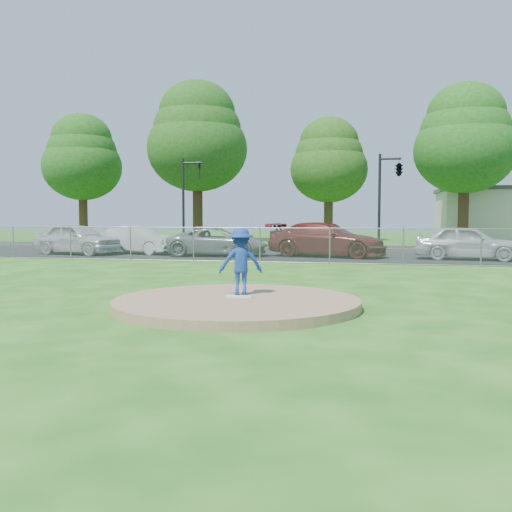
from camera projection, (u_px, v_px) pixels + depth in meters
The scene contains 19 objects.
ground at pixel (299, 268), 22.23m from camera, with size 120.00×120.00×0.00m, color #1F5813.
pitchers_mound at pixel (237, 303), 12.48m from camera, with size 5.40×5.40×0.20m, color #8F6B4E.
pitching_rubber at pixel (239, 296), 12.66m from camera, with size 0.60×0.15×0.04m, color white.
chain_link_fence at pixel (306, 246), 24.13m from camera, with size 40.00×0.06×1.50m, color gray.
parking_lot at pixel (317, 256), 28.57m from camera, with size 50.00×8.00×0.01m, color black.
street at pixel (330, 248), 35.88m from camera, with size 60.00×7.00×0.01m, color black.
tree_far_left at pixel (82, 157), 48.81m from camera, with size 6.72×6.72×10.74m.
tree_left at pixel (197, 136), 44.45m from camera, with size 7.84×7.84×12.53m.
tree_center at pixel (329, 160), 45.39m from camera, with size 6.16×6.16×9.84m.
tree_right at pixel (465, 138), 41.24m from camera, with size 7.28×7.28×11.63m.
traffic_signal_left at pixel (187, 194), 35.55m from camera, with size 1.28×0.20×5.60m.
traffic_signal_center at pixel (397, 171), 32.77m from camera, with size 1.42×2.48×5.60m.
pitcher at pixel (241, 261), 13.08m from camera, with size 0.99×0.57×1.54m, color navy.
traffic_cone at pixel (194, 249), 28.87m from camera, with size 0.36×0.36×0.70m, color #F75A0D.
parked_car_silver at pixel (77, 239), 29.67m from camera, with size 1.92×4.78×1.63m, color silver.
parked_car_white at pixel (138, 240), 30.17m from camera, with size 1.56×4.47×1.47m, color silver.
parked_car_gray at pixel (218, 242), 28.52m from camera, with size 2.31×5.02×1.39m, color gray.
parked_car_darkred at pixel (327, 240), 27.93m from camera, with size 2.36×5.80×1.68m, color maroon.
parked_car_pearl at pixel (468, 242), 26.04m from camera, with size 1.87×4.64×1.58m, color silver.
Camera 1 is at (3.04, -12.00, 2.01)m, focal length 40.00 mm.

